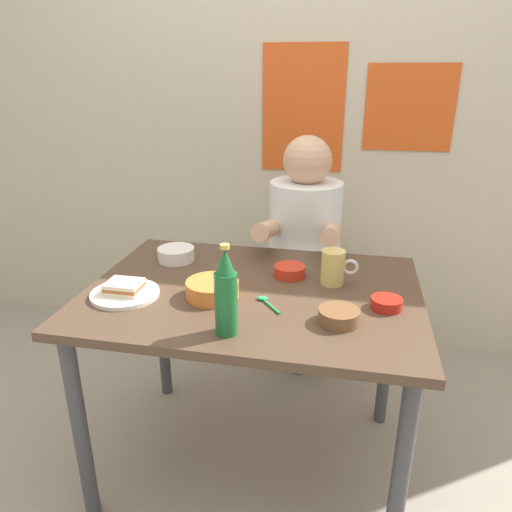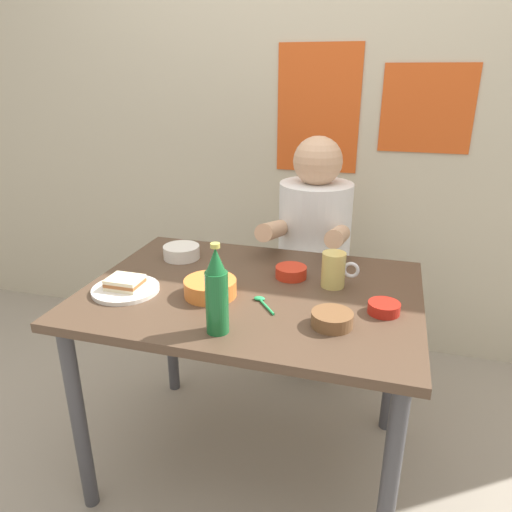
{
  "view_description": "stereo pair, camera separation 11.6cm",
  "coord_description": "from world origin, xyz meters",
  "px_view_note": "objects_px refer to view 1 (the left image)",
  "views": [
    {
      "loc": [
        0.3,
        -1.41,
        1.42
      ],
      "look_at": [
        0.0,
        0.05,
        0.84
      ],
      "focal_mm": 33.38,
      "sensor_mm": 36.0,
      "label": 1
    },
    {
      "loc": [
        0.41,
        -1.38,
        1.42
      ],
      "look_at": [
        0.0,
        0.05,
        0.84
      ],
      "focal_mm": 33.38,
      "sensor_mm": 36.0,
      "label": 2
    }
  ],
  "objects_px": {
    "sandwich": "(124,287)",
    "beer_bottle": "(226,294)",
    "plate_orange": "(125,294)",
    "sauce_bowl_chili": "(290,270)",
    "stool": "(302,310)",
    "person_seated": "(305,228)",
    "dining_table": "(253,314)",
    "beer_mug": "(334,267)"
  },
  "relations": [
    {
      "from": "plate_orange",
      "to": "beer_bottle",
      "type": "relative_size",
      "value": 0.84
    },
    {
      "from": "sandwich",
      "to": "beer_bottle",
      "type": "xyz_separation_m",
      "value": [
        0.38,
        -0.16,
        0.09
      ]
    },
    {
      "from": "sandwich",
      "to": "beer_mug",
      "type": "relative_size",
      "value": 0.87
    },
    {
      "from": "plate_orange",
      "to": "beer_bottle",
      "type": "xyz_separation_m",
      "value": [
        0.38,
        -0.16,
        0.11
      ]
    },
    {
      "from": "plate_orange",
      "to": "sauce_bowl_chili",
      "type": "height_order",
      "value": "sauce_bowl_chili"
    },
    {
      "from": "stool",
      "to": "sauce_bowl_chili",
      "type": "bearing_deg",
      "value": -90.03
    },
    {
      "from": "person_seated",
      "to": "beer_mug",
      "type": "relative_size",
      "value": 5.71
    },
    {
      "from": "beer_mug",
      "to": "beer_bottle",
      "type": "xyz_separation_m",
      "value": [
        -0.27,
        -0.39,
        0.06
      ]
    },
    {
      "from": "person_seated",
      "to": "beer_bottle",
      "type": "distance_m",
      "value": 0.92
    },
    {
      "from": "beer_mug",
      "to": "beer_bottle",
      "type": "height_order",
      "value": "beer_bottle"
    },
    {
      "from": "stool",
      "to": "beer_bottle",
      "type": "xyz_separation_m",
      "value": [
        -0.12,
        -0.92,
        0.51
      ]
    },
    {
      "from": "beer_mug",
      "to": "sandwich",
      "type": "bearing_deg",
      "value": -160.53
    },
    {
      "from": "beer_bottle",
      "to": "sauce_bowl_chili",
      "type": "bearing_deg",
      "value": 74.39
    },
    {
      "from": "person_seated",
      "to": "sandwich",
      "type": "height_order",
      "value": "person_seated"
    },
    {
      "from": "sandwich",
      "to": "beer_mug",
      "type": "height_order",
      "value": "beer_mug"
    },
    {
      "from": "dining_table",
      "to": "beer_mug",
      "type": "distance_m",
      "value": 0.32
    },
    {
      "from": "sandwich",
      "to": "beer_bottle",
      "type": "height_order",
      "value": "beer_bottle"
    },
    {
      "from": "beer_mug",
      "to": "plate_orange",
      "type": "bearing_deg",
      "value": -160.53
    },
    {
      "from": "sauce_bowl_chili",
      "to": "person_seated",
      "type": "bearing_deg",
      "value": 89.97
    },
    {
      "from": "person_seated",
      "to": "sandwich",
      "type": "bearing_deg",
      "value": -123.71
    },
    {
      "from": "dining_table",
      "to": "beer_mug",
      "type": "height_order",
      "value": "beer_mug"
    },
    {
      "from": "dining_table",
      "to": "stool",
      "type": "distance_m",
      "value": 0.7
    },
    {
      "from": "dining_table",
      "to": "sauce_bowl_chili",
      "type": "distance_m",
      "value": 0.2
    },
    {
      "from": "stool",
      "to": "person_seated",
      "type": "distance_m",
      "value": 0.42
    },
    {
      "from": "plate_orange",
      "to": "sandwich",
      "type": "relative_size",
      "value": 2.0
    },
    {
      "from": "sandwich",
      "to": "sauce_bowl_chili",
      "type": "height_order",
      "value": "sandwich"
    },
    {
      "from": "person_seated",
      "to": "dining_table",
      "type": "bearing_deg",
      "value": -99.64
    },
    {
      "from": "stool",
      "to": "plate_orange",
      "type": "distance_m",
      "value": 1.0
    },
    {
      "from": "sandwich",
      "to": "beer_mug",
      "type": "bearing_deg",
      "value": 19.47
    },
    {
      "from": "dining_table",
      "to": "sandwich",
      "type": "relative_size",
      "value": 10.0
    },
    {
      "from": "sandwich",
      "to": "sauce_bowl_chili",
      "type": "relative_size",
      "value": 1.0
    },
    {
      "from": "sandwich",
      "to": "beer_bottle",
      "type": "distance_m",
      "value": 0.42
    },
    {
      "from": "sandwich",
      "to": "beer_mug",
      "type": "distance_m",
      "value": 0.69
    },
    {
      "from": "dining_table",
      "to": "plate_orange",
      "type": "bearing_deg",
      "value": -161.54
    },
    {
      "from": "beer_bottle",
      "to": "stool",
      "type": "bearing_deg",
      "value": 82.68
    },
    {
      "from": "person_seated",
      "to": "sandwich",
      "type": "relative_size",
      "value": 6.54
    },
    {
      "from": "beer_bottle",
      "to": "dining_table",
      "type": "bearing_deg",
      "value": 87.42
    },
    {
      "from": "plate_orange",
      "to": "dining_table",
      "type": "bearing_deg",
      "value": 18.46
    },
    {
      "from": "person_seated",
      "to": "plate_orange",
      "type": "xyz_separation_m",
      "value": [
        -0.5,
        -0.75,
        -0.02
      ]
    },
    {
      "from": "dining_table",
      "to": "person_seated",
      "type": "bearing_deg",
      "value": 80.36
    },
    {
      "from": "dining_table",
      "to": "beer_mug",
      "type": "bearing_deg",
      "value": 21.0
    },
    {
      "from": "person_seated",
      "to": "beer_mug",
      "type": "xyz_separation_m",
      "value": [
        0.15,
        -0.52,
        0.03
      ]
    }
  ]
}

